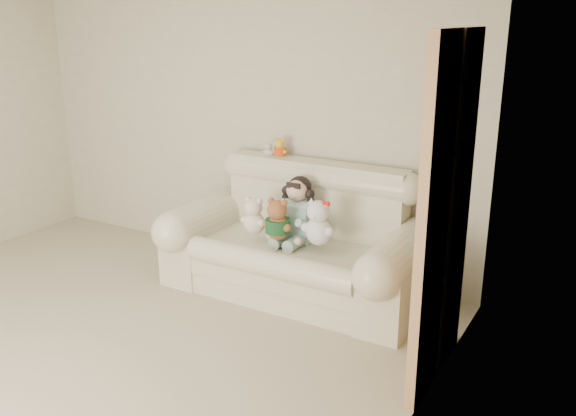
{
  "coord_description": "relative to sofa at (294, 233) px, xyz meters",
  "views": [
    {
      "loc": [
        3.14,
        -2.0,
        2.15
      ],
      "look_at": [
        0.87,
        1.9,
        0.75
      ],
      "focal_mm": 38.35,
      "sensor_mm": 36.0,
      "label": 1
    }
  ],
  "objects": [
    {
      "name": "door_panel",
      "position": [
        1.35,
        -0.6,
        0.54
      ],
      "size": [
        0.06,
        0.9,
        2.1
      ],
      "primitive_type": "cube",
      "color": "#B1764C",
      "rests_on": "floor"
    },
    {
      "name": "wall_right",
      "position": [
        1.38,
        -2.0,
        0.78
      ],
      "size": [
        0.0,
        5.0,
        5.0
      ],
      "primitive_type": "plane",
      "rotation": [
        1.57,
        0.0,
        -1.57
      ],
      "color": "#B1A68D",
      "rests_on": "ground"
    },
    {
      "name": "yellow_mini_bear",
      "position": [
        -0.35,
        0.38,
        0.6
      ],
      "size": [
        0.16,
        0.14,
        0.2
      ],
      "primitive_type": null,
      "rotation": [
        0.0,
        0.0,
        0.32
      ],
      "color": "yellow",
      "rests_on": "sofa"
    },
    {
      "name": "brown_teddy",
      "position": [
        -0.06,
        -0.15,
        0.18
      ],
      "size": [
        0.29,
        0.24,
        0.39
      ],
      "primitive_type": null,
      "rotation": [
        0.0,
        0.0,
        -0.24
      ],
      "color": "brown",
      "rests_on": "sofa"
    },
    {
      "name": "seated_child",
      "position": [
        -0.02,
        0.08,
        0.18
      ],
      "size": [
        0.35,
        0.42,
        0.54
      ],
      "primitive_type": null,
      "rotation": [
        0.0,
        0.0,
        -0.06
      ],
      "color": "#32745F",
      "rests_on": "sofa"
    },
    {
      "name": "cream_teddy",
      "position": [
        -0.29,
        -0.13,
        0.16
      ],
      "size": [
        0.27,
        0.23,
        0.35
      ],
      "primitive_type": null,
      "rotation": [
        0.0,
        0.0,
        0.28
      ],
      "color": "beige",
      "rests_on": "sofa"
    },
    {
      "name": "grey_mini_plush",
      "position": [
        -0.45,
        0.36,
        0.57
      ],
      "size": [
        0.1,
        0.08,
        0.16
      ],
      "primitive_type": null,
      "rotation": [
        0.0,
        0.0,
        0.06
      ],
      "color": "#B6B7BD",
      "rests_on": "sofa"
    },
    {
      "name": "sofa",
      "position": [
        0.0,
        0.0,
        0.0
      ],
      "size": [
        2.1,
        0.95,
        1.03
      ],
      "primitive_type": null,
      "color": "beige",
      "rests_on": "floor"
    },
    {
      "name": "wall_back",
      "position": [
        -0.87,
        0.5,
        0.78
      ],
      "size": [
        4.5,
        0.0,
        4.5
      ],
      "primitive_type": "plane",
      "rotation": [
        1.57,
        0.0,
        0.0
      ],
      "color": "#B1A68D",
      "rests_on": "ground"
    },
    {
      "name": "white_cat",
      "position": [
        0.26,
        -0.09,
        0.2
      ],
      "size": [
        0.32,
        0.27,
        0.43
      ],
      "primitive_type": null,
      "rotation": [
        0.0,
        0.0,
        -0.25
      ],
      "color": "white",
      "rests_on": "sofa"
    },
    {
      "name": "floor",
      "position": [
        -0.87,
        -2.0,
        -0.52
      ],
      "size": [
        5.0,
        5.0,
        0.0
      ],
      "primitive_type": "plane",
      "color": "gray",
      "rests_on": "ground"
    }
  ]
}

